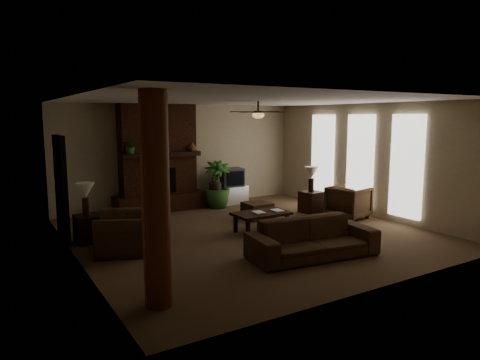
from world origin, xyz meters
TOP-DOWN VIEW (x-y plane):
  - room_shell at (0.00, 0.00)m, footprint 7.00×7.00m
  - fireplace at (-0.80, 3.22)m, footprint 2.40×0.70m
  - windows at (3.45, 0.20)m, footprint 0.08×3.65m
  - log_column at (-2.95, -2.40)m, footprint 0.36×0.36m
  - doorway at (-3.44, 1.80)m, footprint 0.10×1.00m
  - ceiling_fan at (0.40, 0.30)m, footprint 1.35×1.35m
  - sofa at (0.11, -1.90)m, footprint 2.37×0.96m
  - armchair_left at (-2.65, 0.13)m, footprint 1.06×1.29m
  - armchair_right at (2.81, -0.09)m, footprint 0.96×1.00m
  - coffee_table at (0.28, -0.03)m, footprint 1.20×0.70m
  - ottoman at (0.87, 1.03)m, footprint 0.60×0.60m
  - tv_stand at (1.32, 3.01)m, footprint 0.93×0.66m
  - tv at (1.27, 2.99)m, footprint 0.68×0.56m
  - floor_vase at (0.59, 2.67)m, footprint 0.34×0.34m
  - floor_plant at (0.66, 2.71)m, footprint 1.11×1.45m
  - side_table_left at (-3.08, 1.08)m, footprint 0.52×0.52m
  - lamp_left at (-3.12, 1.04)m, footprint 0.44×0.44m
  - side_table_right at (2.46, 0.89)m, footprint 0.54×0.54m
  - lamp_right at (2.45, 0.90)m, footprint 0.38×0.38m
  - mantel_plant at (-1.62, 2.94)m, footprint 0.50×0.52m
  - mantel_vase at (0.05, 2.93)m, footprint 0.27×0.27m
  - book_a at (0.08, -0.05)m, footprint 0.22×0.06m
  - book_b at (0.54, -0.09)m, footprint 0.21×0.04m

SIDE VIEW (x-z plane):
  - ottoman at x=0.87m, z-range 0.00..0.40m
  - tv_stand at x=1.32m, z-range 0.00..0.50m
  - side_table_left at x=-3.08m, z-range 0.00..0.55m
  - side_table_right at x=2.46m, z-range 0.00..0.55m
  - floor_plant at x=0.66m, z-range 0.00..0.72m
  - coffee_table at x=0.28m, z-range 0.16..0.59m
  - floor_vase at x=0.59m, z-range 0.05..0.82m
  - armchair_right at x=2.81m, z-range 0.00..0.88m
  - sofa at x=0.11m, z-range 0.00..0.90m
  - armchair_left at x=-2.65m, z-range 0.00..0.97m
  - book_a at x=0.08m, z-range 0.43..0.72m
  - book_b at x=0.54m, z-range 0.43..0.72m
  - tv at x=1.27m, z-range 0.50..1.02m
  - lamp_left at x=-3.12m, z-range 0.68..1.33m
  - lamp_right at x=2.45m, z-range 0.68..1.33m
  - doorway at x=-3.44m, z-range 0.00..2.10m
  - fireplace at x=-0.80m, z-range -0.24..2.56m
  - windows at x=3.45m, z-range 0.17..2.53m
  - log_column at x=-2.95m, z-range 0.00..2.80m
  - room_shell at x=0.00m, z-range -2.10..4.90m
  - mantel_vase at x=0.05m, z-range 1.56..1.78m
  - mantel_plant at x=-1.62m, z-range 1.56..1.89m
  - ceiling_fan at x=0.40m, z-range 2.34..2.72m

